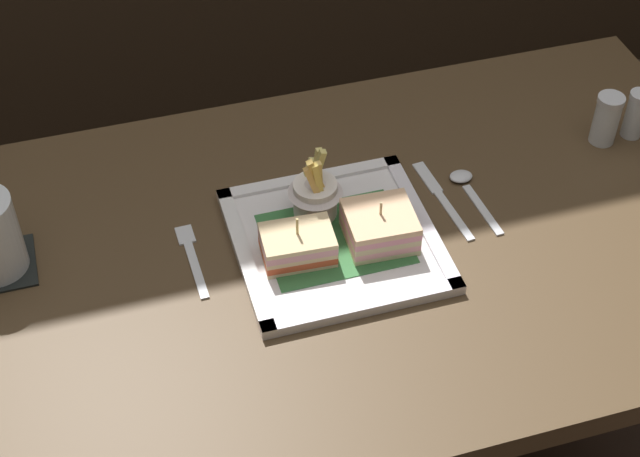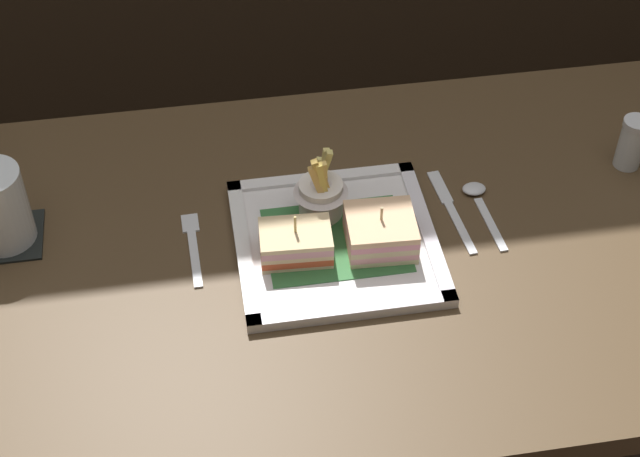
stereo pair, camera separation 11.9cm
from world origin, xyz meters
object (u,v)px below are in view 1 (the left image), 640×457
at_px(spoon, 467,186).
at_px(dining_table, 306,309).
at_px(pepper_shaker, 635,117).
at_px(knife, 441,197).
at_px(sandwich_half_right, 380,227).
at_px(square_plate, 335,241).
at_px(salt_shaker, 606,122).
at_px(fork, 192,256).
at_px(fries_cup, 315,192).
at_px(sandwich_half_left, 298,245).

bearing_deg(spoon, dining_table, -166.97).
xyz_separation_m(dining_table, spoon, (0.27, 0.06, 0.12)).
bearing_deg(pepper_shaker, knife, -171.41).
xyz_separation_m(sandwich_half_right, pepper_shaker, (0.46, 0.12, 0.00)).
relative_size(spoon, pepper_shaker, 1.76).
xyz_separation_m(square_plate, salt_shaker, (0.47, 0.10, 0.03)).
relative_size(fork, knife, 0.81).
height_order(dining_table, fork, fork).
relative_size(sandwich_half_right, fork, 0.68).
distance_m(fries_cup, fork, 0.19).
xyz_separation_m(fries_cup, salt_shaker, (0.48, 0.04, -0.01)).
bearing_deg(fork, square_plate, -9.26).
distance_m(sandwich_half_right, pepper_shaker, 0.47).
distance_m(spoon, pepper_shaker, 0.30).
relative_size(sandwich_half_left, knife, 0.57).
bearing_deg(fork, sandwich_half_right, -11.05).
bearing_deg(square_plate, sandwich_half_left, -163.10).
relative_size(dining_table, pepper_shaker, 16.88).
xyz_separation_m(dining_table, fries_cup, (0.03, 0.06, 0.17)).
bearing_deg(dining_table, spoon, 13.03).
bearing_deg(fries_cup, spoon, -0.52).
relative_size(knife, salt_shaker, 2.11).
height_order(dining_table, spoon, spoon).
xyz_separation_m(sandwich_half_left, sandwich_half_right, (0.12, 0.00, 0.00)).
bearing_deg(spoon, sandwich_half_left, -165.37).
relative_size(fries_cup, fork, 0.77).
bearing_deg(fries_cup, salt_shaker, 4.96).
relative_size(dining_table, spoon, 9.61).
distance_m(square_plate, sandwich_half_right, 0.07).
relative_size(sandwich_half_right, fries_cup, 0.89).
distance_m(fries_cup, pepper_shaker, 0.53).
height_order(sandwich_half_right, salt_shaker, salt_shaker).
bearing_deg(fork, spoon, 3.18).
bearing_deg(fork, dining_table, -14.30).
distance_m(dining_table, sandwich_half_left, 0.15).
bearing_deg(sandwich_half_left, fries_cup, 58.09).
bearing_deg(spoon, knife, -170.16).
height_order(square_plate, pepper_shaker, pepper_shaker).
relative_size(spoon, salt_shaker, 1.68).
bearing_deg(salt_shaker, sandwich_half_left, -167.44).
distance_m(dining_table, spoon, 0.30).
distance_m(sandwich_half_right, salt_shaker, 0.43).
bearing_deg(dining_table, fries_cup, 62.06).
relative_size(knife, pepper_shaker, 2.21).
distance_m(square_plate, fries_cup, 0.07).
bearing_deg(dining_table, pepper_shaker, 10.62).
bearing_deg(fork, salt_shaker, 5.76).
height_order(fries_cup, knife, fries_cup).
height_order(salt_shaker, pepper_shaker, salt_shaker).
bearing_deg(fries_cup, square_plate, -78.48).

